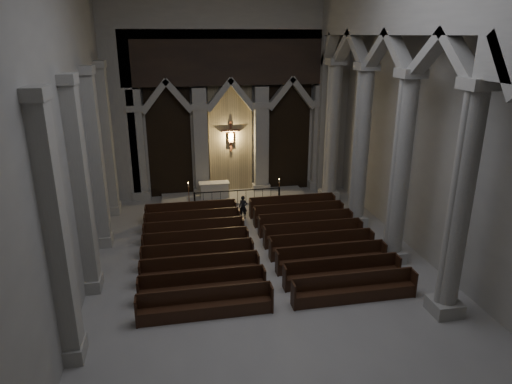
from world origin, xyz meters
TOP-DOWN VIEW (x-y plane):
  - room at (0.00, 0.00)m, footprint 24.00×24.10m
  - sanctuary_wall at (0.00, 11.54)m, footprint 14.00×0.77m
  - right_arcade at (5.50, 1.33)m, footprint 1.00×24.00m
  - left_pilasters at (-6.75, 3.50)m, footprint 0.60×13.00m
  - sanctuary_step at (0.00, 10.60)m, footprint 8.50×2.60m
  - altar at (-1.18, 10.63)m, footprint 1.76×0.70m
  - altar_rail at (0.00, 9.29)m, footprint 4.92×0.09m
  - candle_stand_left at (-2.71, 9.48)m, footprint 0.25×0.25m
  - candle_stand_right at (2.47, 9.52)m, footprint 0.24×0.24m
  - pews at (-0.00, 3.15)m, footprint 10.07×9.12m
  - worshipper at (0.02, 7.44)m, footprint 0.52×0.43m

SIDE VIEW (x-z plane):
  - sanctuary_step at x=0.00m, z-range 0.00..0.15m
  - pews at x=0.00m, z-range -0.18..0.86m
  - candle_stand_right at x=2.47m, z-range -0.32..1.08m
  - candle_stand_left at x=-2.71m, z-range -0.34..1.16m
  - altar at x=-1.18m, z-range 0.15..1.05m
  - worshipper at x=0.02m, z-range 0.00..1.23m
  - altar_rail at x=0.00m, z-range 0.16..1.12m
  - left_pilasters at x=-6.75m, z-range -0.10..7.92m
  - sanctuary_wall at x=0.00m, z-range 0.62..12.62m
  - room at x=0.00m, z-range 1.60..13.60m
  - right_arcade at x=5.50m, z-range 1.83..13.83m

